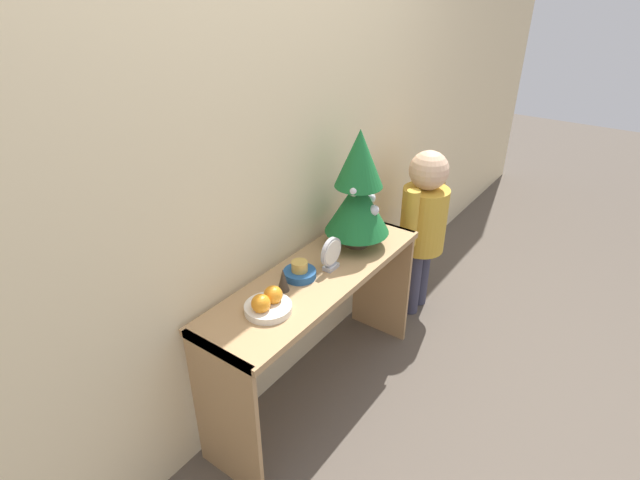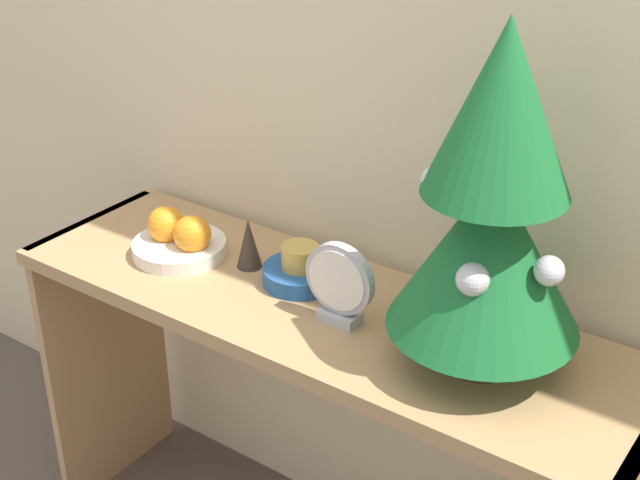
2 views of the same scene
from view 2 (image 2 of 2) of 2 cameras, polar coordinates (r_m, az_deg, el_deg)
console_table at (r=1.68m, az=-0.18°, el=-8.42°), size 1.21×0.37×0.69m
mini_tree at (r=1.33m, az=10.99°, el=2.05°), size 0.30×0.30×0.56m
fruit_bowl at (r=1.77m, az=-9.00°, el=0.04°), size 0.18×0.18×0.09m
singing_bowl at (r=1.65m, az=-1.29°, el=-1.95°), size 0.14×0.14×0.08m
desk_clock at (r=1.51m, az=1.25°, el=-2.86°), size 0.13×0.04×0.15m
figurine at (r=1.70m, az=-4.58°, el=-0.20°), size 0.05×0.05×0.10m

